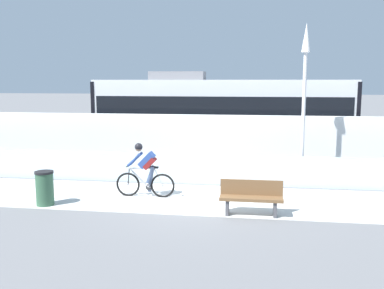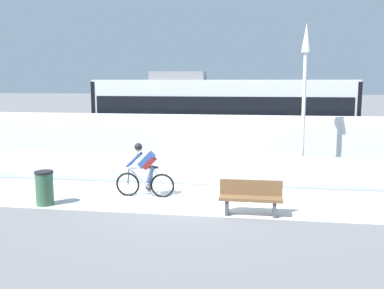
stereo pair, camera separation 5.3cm
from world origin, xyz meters
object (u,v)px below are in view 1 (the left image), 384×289
Objects in this scene: tram at (222,116)px; lamp_post_antenna at (305,84)px; trash_bin at (45,188)px; bench at (251,197)px; cyclist_on_bike at (145,171)px.

lamp_post_antenna reaches higher than tram.
tram is 5.75m from lamp_post_antenna.
lamp_post_antenna is (3.00, -4.70, 1.40)m from tram.
lamp_post_antenna is at bearing -57.47° from tram.
tram is 9.24m from trash_bin.
trash_bin is 5.63m from bench.
bench is (5.63, -0.04, -0.00)m from trash_bin.
trash_bin is at bearing 179.64° from bench.
cyclist_on_bike is at bearing -103.90° from tram.
tram is 7.14m from cyclist_on_bike.
tram is at bearing 99.87° from bench.
lamp_post_antenna is 8.45m from trash_bin.
trash_bin is at bearing -117.49° from tram.
bench is at bearing -80.13° from tram.
tram reaches higher than trash_bin.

